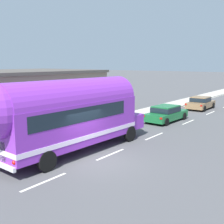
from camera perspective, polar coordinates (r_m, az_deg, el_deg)
ground_plane at (r=14.77m, az=-3.36°, el=-9.81°), size 300.00×300.00×0.00m
lane_markings at (r=26.75m, az=10.54°, el=-0.98°), size 3.97×80.00×0.01m
sidewalk_slab at (r=25.44m, az=2.59°, el=-1.22°), size 2.59×90.00×0.15m
painted_bus at (r=15.43m, az=-9.12°, el=-0.20°), size 2.80×11.16×4.12m
car_lead at (r=24.65m, az=10.88°, el=-0.17°), size 2.12×4.71×1.37m
car_second at (r=32.12m, az=17.47°, el=1.84°), size 2.03×4.25×1.37m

